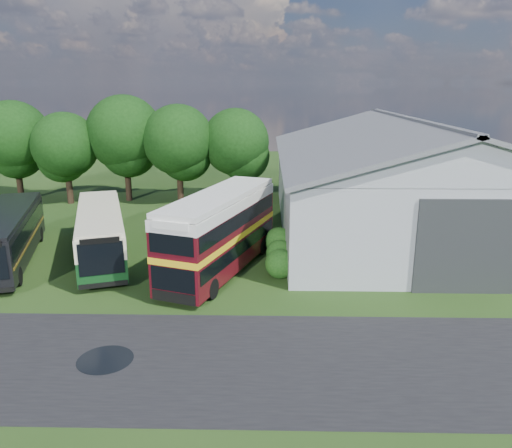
{
  "coord_description": "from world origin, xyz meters",
  "views": [
    {
      "loc": [
        4.83,
        -20.29,
        10.49
      ],
      "look_at": [
        4.2,
        8.0,
        2.51
      ],
      "focal_mm": 35.0,
      "sensor_mm": 36.0,
      "label": 1
    }
  ],
  "objects_px": {
    "bus_maroon_double": "(220,233)",
    "bus_green_single": "(101,233)",
    "bus_dark_single": "(7,236)",
    "storage_shed": "(406,173)"
  },
  "relations": [
    {
      "from": "bus_maroon_double",
      "to": "bus_dark_single",
      "type": "xyz_separation_m",
      "value": [
        -12.92,
        1.18,
        -0.63
      ]
    },
    {
      "from": "bus_green_single",
      "to": "bus_dark_single",
      "type": "height_order",
      "value": "bus_dark_single"
    },
    {
      "from": "storage_shed",
      "to": "bus_green_single",
      "type": "xyz_separation_m",
      "value": [
        -20.39,
        -7.14,
        -2.5
      ]
    },
    {
      "from": "bus_green_single",
      "to": "bus_maroon_double",
      "type": "bearing_deg",
      "value": -33.96
    },
    {
      "from": "bus_green_single",
      "to": "storage_shed",
      "type": "bearing_deg",
      "value": 0.83
    },
    {
      "from": "bus_maroon_double",
      "to": "bus_green_single",
      "type": "bearing_deg",
      "value": -175.97
    },
    {
      "from": "storage_shed",
      "to": "bus_green_single",
      "type": "relative_size",
      "value": 2.14
    },
    {
      "from": "bus_maroon_double",
      "to": "bus_dark_single",
      "type": "distance_m",
      "value": 12.99
    },
    {
      "from": "bus_green_single",
      "to": "bus_dark_single",
      "type": "distance_m",
      "value": 5.44
    },
    {
      "from": "bus_dark_single",
      "to": "bus_green_single",
      "type": "bearing_deg",
      "value": -6.63
    }
  ]
}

